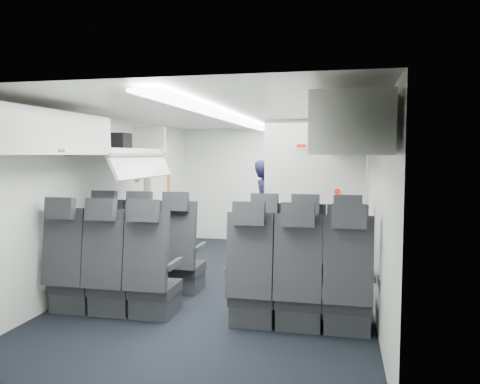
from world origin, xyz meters
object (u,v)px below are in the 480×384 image
at_px(flight_attendant, 266,209).
at_px(seat_row_front, 223,261).
at_px(boarding_door, 159,196).
at_px(galley_unit, 318,194).
at_px(carry_on_bag, 114,142).
at_px(seat_row_mid, 201,281).

bearing_deg(flight_attendant, seat_row_front, 163.29).
bearing_deg(boarding_door, seat_row_front, -51.84).
bearing_deg(galley_unit, seat_row_front, -106.28).
distance_m(flight_attendant, carry_on_bag, 2.75).
height_order(seat_row_front, boarding_door, boarding_door).
distance_m(seat_row_front, carry_on_bag, 1.99).
height_order(seat_row_mid, galley_unit, galley_unit).
distance_m(seat_row_front, seat_row_mid, 0.90).
relative_size(galley_unit, carry_on_bag, 5.35).
relative_size(seat_row_mid, boarding_door, 1.79).
height_order(seat_row_mid, carry_on_bag, carry_on_bag).
relative_size(boarding_door, flight_attendant, 1.18).
xyz_separation_m(seat_row_mid, flight_attendant, (0.17, 2.97, 0.38)).
bearing_deg(seat_row_front, galley_unit, 73.72).
bearing_deg(seat_row_mid, flight_attendant, 86.68).
distance_m(galley_unit, flight_attendant, 1.42).
bearing_deg(seat_row_front, seat_row_mid, -90.00).
height_order(seat_row_front, seat_row_mid, same).
bearing_deg(flight_attendant, seat_row_mid, 164.73).
height_order(flight_attendant, carry_on_bag, carry_on_bag).
bearing_deg(boarding_door, flight_attendant, -0.37).
distance_m(seat_row_front, boarding_door, 2.71).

